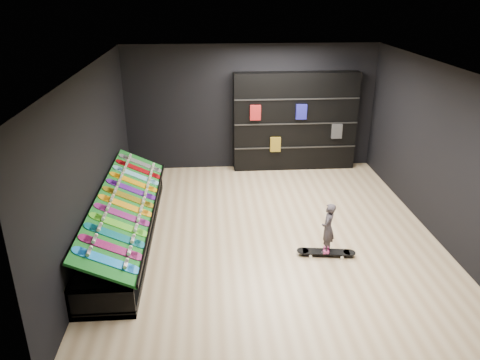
{
  "coord_description": "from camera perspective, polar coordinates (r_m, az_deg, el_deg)",
  "views": [
    {
      "loc": [
        -1.06,
        -7.5,
        4.22
      ],
      "look_at": [
        -0.5,
        0.2,
        1.0
      ],
      "focal_mm": 35.0,
      "sensor_mm": 36.0,
      "label": 1
    }
  ],
  "objects": [
    {
      "name": "wall_back",
      "position": [
        11.38,
        1.33,
        8.8
      ],
      "size": [
        6.0,
        0.02,
        3.0
      ],
      "primitive_type": "cube",
      "color": "black",
      "rests_on": "ground"
    },
    {
      "name": "display_board_10",
      "position": [
        9.81,
        -12.25,
        1.3
      ],
      "size": [
        0.93,
        0.22,
        0.5
      ],
      "primitive_type": null,
      "rotation": [
        0.0,
        0.44,
        0.0
      ],
      "color": "red",
      "rests_on": "turf_ramp"
    },
    {
      "name": "wall_left",
      "position": [
        8.21,
        -17.58,
        2.2
      ],
      "size": [
        0.02,
        7.0,
        3.0
      ],
      "primitive_type": "cube",
      "color": "black",
      "rests_on": "ground"
    },
    {
      "name": "display_board_9",
      "position": [
        9.49,
        -12.51,
        0.55
      ],
      "size": [
        0.93,
        0.22,
        0.5
      ],
      "primitive_type": null,
      "rotation": [
        0.0,
        0.44,
        0.0
      ],
      "color": "#0CB2E5",
      "rests_on": "turf_ramp"
    },
    {
      "name": "display_board_7",
      "position": [
        8.86,
        -13.08,
        -1.13
      ],
      "size": [
        0.93,
        0.22,
        0.5
      ],
      "primitive_type": null,
      "rotation": [
        0.0,
        0.44,
        0.0
      ],
      "color": "purple",
      "rests_on": "turf_ramp"
    },
    {
      "name": "display_rack",
      "position": [
        8.62,
        -13.69,
        -5.5
      ],
      "size": [
        0.9,
        4.5,
        0.5
      ],
      "primitive_type": null,
      "color": "black",
      "rests_on": "ground"
    },
    {
      "name": "display_board_1",
      "position": [
        7.04,
        -15.43,
        -7.92
      ],
      "size": [
        0.93,
        0.22,
        0.5
      ],
      "primitive_type": null,
      "rotation": [
        0.0,
        0.44,
        0.0
      ],
      "color": "#E5198C",
      "rests_on": "turf_ramp"
    },
    {
      "name": "wall_right",
      "position": [
        8.95,
        23.08,
        3.09
      ],
      "size": [
        0.02,
        7.0,
        3.0
      ],
      "primitive_type": "cube",
      "color": "black",
      "rests_on": "ground"
    },
    {
      "name": "turf_ramp",
      "position": [
        8.41,
        -13.64,
        -2.72
      ],
      "size": [
        0.92,
        4.5,
        0.46
      ],
      "primitive_type": "cube",
      "rotation": [
        0.0,
        0.44,
        0.0
      ],
      "color": "#0E5817",
      "rests_on": "display_rack"
    },
    {
      "name": "ceiling",
      "position": [
        7.67,
        3.94,
        13.43
      ],
      "size": [
        6.0,
        7.0,
        0.01
      ],
      "primitive_type": "cube",
      "color": "white",
      "rests_on": "ground"
    },
    {
      "name": "display_board_5",
      "position": [
        8.24,
        -13.75,
        -3.06
      ],
      "size": [
        0.93,
        0.22,
        0.5
      ],
      "primitive_type": null,
      "rotation": [
        0.0,
        0.44,
        0.0
      ],
      "color": "orange",
      "rests_on": "turf_ramp"
    },
    {
      "name": "floor",
      "position": [
        8.67,
        3.41,
        -6.53
      ],
      "size": [
        6.0,
        7.0,
        0.01
      ],
      "primitive_type": "cube",
      "color": "tan",
      "rests_on": "ground"
    },
    {
      "name": "back_shelving",
      "position": [
        11.44,
        6.71,
        7.08
      ],
      "size": [
        2.96,
        0.35,
        2.37
      ],
      "primitive_type": "cube",
      "color": "black",
      "rests_on": "ground"
    },
    {
      "name": "child",
      "position": [
        7.95,
        10.58,
        -6.89
      ],
      "size": [
        0.22,
        0.24,
        0.53
      ],
      "primitive_type": "imported",
      "rotation": [
        0.0,
        0.0,
        -2.05
      ],
      "color": "black",
      "rests_on": "floor_skateboard"
    },
    {
      "name": "wall_front",
      "position": [
        4.95,
        9.06,
        -10.99
      ],
      "size": [
        6.0,
        0.02,
        3.0
      ],
      "primitive_type": "cube",
      "color": "black",
      "rests_on": "ground"
    },
    {
      "name": "display_board_4",
      "position": [
        7.93,
        -14.12,
        -4.14
      ],
      "size": [
        0.93,
        0.22,
        0.5
      ],
      "primitive_type": null,
      "rotation": [
        0.0,
        0.44,
        0.0
      ],
      "color": "#2626BF",
      "rests_on": "turf_ramp"
    },
    {
      "name": "display_board_0",
      "position": [
        6.75,
        -15.96,
        -9.4
      ],
      "size": [
        0.93,
        0.22,
        0.5
      ],
      "primitive_type": null,
      "rotation": [
        0.0,
        0.44,
        0.0
      ],
      "color": "blue",
      "rests_on": "turf_ramp"
    },
    {
      "name": "display_board_2",
      "position": [
        7.33,
        -14.96,
        -6.56
      ],
      "size": [
        0.93,
        0.22,
        0.5
      ],
      "primitive_type": null,
      "rotation": [
        0.0,
        0.44,
        0.0
      ],
      "color": "#0C8C99",
      "rests_on": "turf_ramp"
    },
    {
      "name": "floor_skateboard",
      "position": [
        8.11,
        10.43,
        -8.8
      ],
      "size": [
        1.0,
        0.36,
        0.09
      ],
      "primitive_type": null,
      "rotation": [
        0.0,
        0.0,
        -0.14
      ],
      "color": "black",
      "rests_on": "ground"
    },
    {
      "name": "display_board_11",
      "position": [
        10.13,
        -12.0,
        2.01
      ],
      "size": [
        0.93,
        0.22,
        0.5
      ],
      "primitive_type": null,
      "rotation": [
        0.0,
        0.44,
        0.0
      ],
      "color": "black",
      "rests_on": "turf_ramp"
    },
    {
      "name": "display_board_3",
      "position": [
        7.63,
        -14.52,
        -5.3
      ],
      "size": [
        0.93,
        0.22,
        0.5
      ],
      "primitive_type": null,
      "rotation": [
        0.0,
        0.44,
        0.0
      ],
      "color": "green",
      "rests_on": "turf_ramp"
    },
    {
      "name": "display_board_6",
      "position": [
        8.55,
        -13.4,
        -2.06
      ],
      "size": [
        0.93,
        0.22,
        0.5
      ],
      "primitive_type": null,
      "rotation": [
        0.0,
        0.44,
        0.0
      ],
      "color": "yellow",
      "rests_on": "turf_ramp"
    },
    {
      "name": "display_board_8",
      "position": [
        9.17,
        -12.78,
        -0.26
      ],
      "size": [
        0.93,
        0.22,
        0.5
      ],
      "primitive_type": null,
      "rotation": [
        0.0,
        0.44,
        0.0
      ],
      "color": "yellow",
      "rests_on": "turf_ramp"
    }
  ]
}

